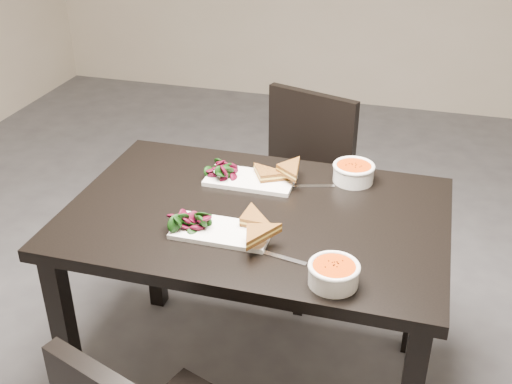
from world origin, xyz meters
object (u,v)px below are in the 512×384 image
at_px(soup_bowl_far, 354,172).
at_px(soup_bowl_near, 334,273).
at_px(table, 256,237).
at_px(chair_far, 297,179).
at_px(plate_near, 222,232).
at_px(plate_far, 250,180).

bearing_deg(soup_bowl_far, soup_bowl_near, -86.88).
distance_m(table, soup_bowl_far, 0.42).
bearing_deg(chair_far, table, -69.93).
height_order(table, plate_near, plate_near).
relative_size(table, plate_near, 4.09).
xyz_separation_m(plate_near, soup_bowl_far, (0.33, 0.44, 0.03)).
bearing_deg(soup_bowl_near, soup_bowl_far, 93.12).
bearing_deg(soup_bowl_far, table, -132.88).
height_order(soup_bowl_near, plate_far, soup_bowl_near).
relative_size(chair_far, plate_far, 2.81).
bearing_deg(plate_far, table, -68.40).
distance_m(table, chair_far, 0.76).
bearing_deg(plate_far, plate_near, -88.14).
distance_m(chair_far, plate_near, 0.93).
height_order(chair_far, plate_near, chair_far).
height_order(chair_far, soup_bowl_far, chair_far).
height_order(chair_far, plate_far, chair_far).
bearing_deg(soup_bowl_near, plate_near, 157.40).
bearing_deg(plate_far, soup_bowl_far, 16.71).
distance_m(plate_far, soup_bowl_far, 0.36).
xyz_separation_m(plate_near, plate_far, (-0.01, 0.34, 0.00)).
height_order(table, chair_far, chair_far).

